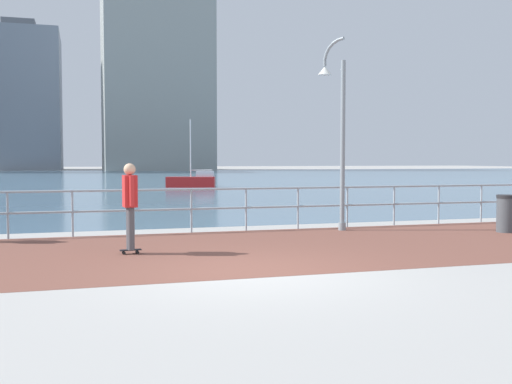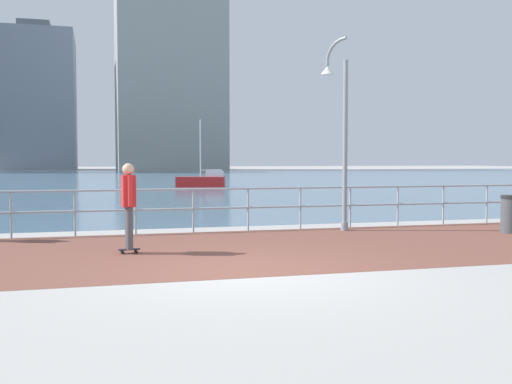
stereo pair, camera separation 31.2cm
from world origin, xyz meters
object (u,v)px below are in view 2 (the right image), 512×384
(trash_bin, at_px, (510,214))
(skateboarder, at_px, (129,199))
(lamppost, at_px, (339,124))
(sailboat_red, at_px, (202,181))

(trash_bin, bearing_deg, skateboarder, -174.86)
(skateboarder, bearing_deg, trash_bin, 5.14)
(lamppost, height_order, sailboat_red, lamppost)
(skateboarder, relative_size, sailboat_red, 0.39)
(lamppost, bearing_deg, skateboarder, -155.04)
(lamppost, relative_size, trash_bin, 5.26)
(lamppost, bearing_deg, sailboat_red, 88.23)
(trash_bin, height_order, sailboat_red, sailboat_red)
(skateboarder, height_order, sailboat_red, sailboat_red)
(lamppost, xyz_separation_m, sailboat_red, (0.75, 24.43, -2.28))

